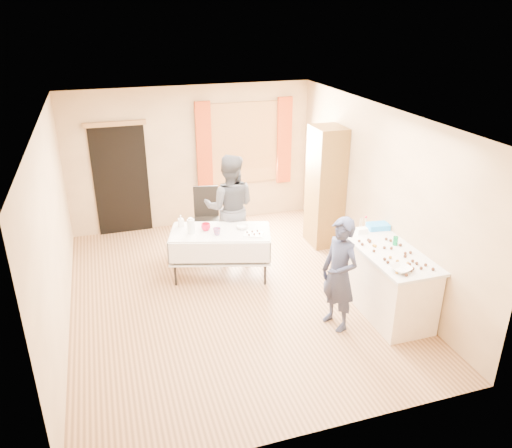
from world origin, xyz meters
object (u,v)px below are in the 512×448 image
object	(u,v)px
party_table	(221,249)
cabinet	(325,187)
counter	(386,281)
chair	(207,229)
girl	(339,274)
woman	(230,207)

from	to	relation	value
party_table	cabinet	bearing A→B (deg)	33.51
cabinet	party_table	distance (m)	2.17
counter	chair	bearing A→B (deg)	124.51
counter	girl	size ratio (longest dim) A/B	1.01
counter	party_table	bearing A→B (deg)	139.46
party_table	woman	xyz separation A→B (m)	(0.31, 0.57, 0.43)
cabinet	chair	size ratio (longest dim) A/B	1.99
woman	chair	bearing A→B (deg)	-43.26
counter	party_table	world-z (taller)	counter
girl	woman	size ratio (longest dim) A/B	0.86
girl	counter	bearing A→B (deg)	82.07
cabinet	woman	world-z (taller)	cabinet
woman	counter	bearing A→B (deg)	144.51
woman	party_table	bearing A→B (deg)	80.40
chair	woman	xyz separation A→B (m)	(0.28, -0.53, 0.57)
cabinet	chair	bearing A→B (deg)	166.11
cabinet	counter	bearing A→B (deg)	-92.56
cabinet	girl	size ratio (longest dim) A/B	1.36
party_table	woman	world-z (taller)	woman
girl	woman	world-z (taller)	woman
counter	chair	distance (m)	3.31
party_table	counter	bearing A→B (deg)	-24.06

